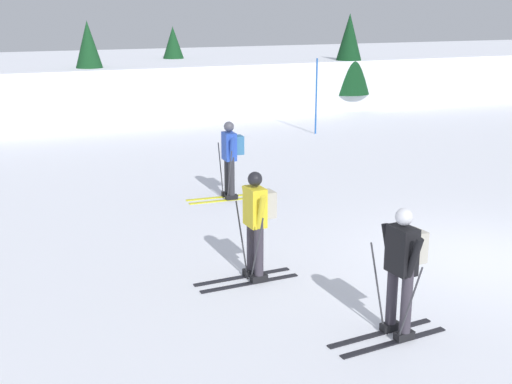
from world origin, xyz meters
TOP-DOWN VIEW (x-y plane):
  - ground_plane at (0.00, 0.00)m, footprint 120.00×120.00m
  - far_snow_ridge at (0.00, 19.47)m, footprint 80.00×8.81m
  - skier_black at (-2.94, -1.64)m, footprint 1.62×1.00m
  - skier_yellow at (-3.85, 0.79)m, footprint 1.61×1.00m
  - skier_blue at (-2.55, 5.15)m, footprint 1.62×1.00m
  - trail_marker_pole at (2.93, 11.29)m, footprint 0.05×0.05m
  - conifer_far_left at (-3.48, 16.25)m, footprint 1.70×1.70m
  - conifer_far_right at (6.75, 15.58)m, footprint 1.77×1.77m
  - conifer_far_centre at (0.56, 19.38)m, footprint 1.61×1.61m

SIDE VIEW (x-z plane):
  - ground_plane at x=0.00m, z-range 0.00..0.00m
  - skier_yellow at x=-3.85m, z-range 0.10..1.81m
  - skier_black at x=-2.94m, z-range 0.10..1.81m
  - skier_blue at x=-2.55m, z-range 0.10..1.81m
  - far_snow_ridge at x=0.00m, z-range 0.00..2.00m
  - trail_marker_pole at x=2.93m, z-range 0.00..2.47m
  - conifer_far_centre at x=0.56m, z-range 0.42..3.73m
  - conifer_far_left at x=-3.48m, z-range 0.34..3.96m
  - conifer_far_right at x=6.75m, z-range 0.32..4.16m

